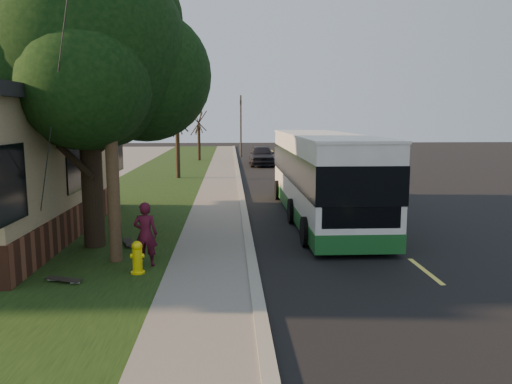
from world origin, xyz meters
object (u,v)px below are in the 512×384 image
fire_hydrant (137,257)px  utility_pole (108,69)px  skateboard_main (129,242)px  distant_car (261,155)px  traffic_signal (241,122)px  skateboard_spare (64,279)px  bare_tree_far (199,137)px  skateboarder (145,234)px  leafy_tree (89,54)px  bare_tree_near (178,142)px  transit_bus (321,173)px

fire_hydrant → utility_pole: utility_pole is taller
skateboard_main → distant_car: (5.16, 23.35, 0.62)m
traffic_signal → skateboard_spare: 34.98m
bare_tree_far → distant_car: size_ratio=0.91×
skateboard_spare → skateboard_main: bearing=76.5°
fire_hydrant → distant_car: bearing=80.3°
utility_pole → skateboarder: size_ratio=5.96×
leafy_tree → bare_tree_near: size_ratio=1.81×
distant_car → bare_tree_near: bearing=-123.8°
skateboard_main → skateboarder: bearing=-68.0°
bare_tree_near → skateboarder: 17.51m
fire_hydrant → transit_bus: size_ratio=0.07×
bare_tree_near → bare_tree_far: size_ratio=1.07×
leafy_tree → skateboarder: leafy_tree is taller
utility_pole → bare_tree_near: utility_pole is taller
distant_car → skateboarder: bearing=-99.6°
skateboarder → skateboard_main: bearing=-66.4°
skateboard_spare → distant_car: 27.14m
fire_hydrant → bare_tree_far: 30.04m
traffic_signal → skateboarder: bearing=-95.1°
transit_bus → utility_pole: bearing=-138.2°
bare_tree_far → transit_bus: size_ratio=0.37×
skateboard_main → bare_tree_far: bearing=89.3°
transit_bus → skateboard_main: transit_bus is taller
skateboard_main → distant_car: size_ratio=0.21×
bare_tree_far → fire_hydrant: bearing=-89.2°
leafy_tree → skateboarder: (1.67, -2.08, -4.34)m
skateboard_main → skateboard_spare: (-0.75, -3.12, -0.00)m
bare_tree_near → distant_car: bearing=56.0°
utility_pole → distant_car: 25.75m
bare_tree_far → traffic_signal: (3.50, 4.00, 1.16)m
skateboard_main → distant_car: distant_car is taller
leafy_tree → skateboard_main: 5.11m
fire_hydrant → skateboard_main: bearing=105.4°
utility_pole → skateboarder: 3.91m
fire_hydrant → traffic_signal: (3.10, 34.00, 2.73)m
bare_tree_near → skateboard_spare: size_ratio=5.02×
bare_tree_far → distant_car: bare_tree_far is taller
utility_pole → skateboard_spare: size_ratio=10.58×
transit_bus → skateboard_main: 7.27m
bare_tree_far → transit_bus: 24.31m
utility_pole → transit_bus: (6.02, 5.38, -3.05)m
transit_bus → distant_car: (-0.87, 19.55, -0.83)m
distant_car → bare_tree_far: bearing=140.1°
utility_pole → transit_bus: size_ratio=0.83×
skateboard_spare → leafy_tree: bearing=91.9°
traffic_signal → fire_hydrant: bearing=-95.2°
traffic_signal → skateboard_main: traffic_signal is taller
utility_pole → leafy_tree: (-0.87, 1.66, 0.54)m
leafy_tree → skateboarder: size_ratio=5.12×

